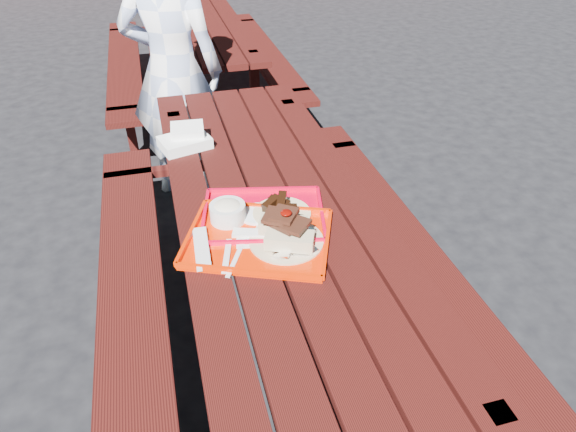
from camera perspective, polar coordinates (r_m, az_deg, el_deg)
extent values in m
plane|color=black|center=(2.41, -0.96, -14.05)|extent=(60.00, 60.00, 0.00)
cube|color=#380E0A|center=(1.88, -10.08, -1.07)|extent=(0.14, 2.40, 0.04)
cube|color=#380E0A|center=(1.89, -5.58, -0.37)|extent=(0.14, 2.40, 0.04)
cube|color=#380E0A|center=(1.91, -1.18, 0.31)|extent=(0.14, 2.40, 0.04)
cube|color=#380E0A|center=(1.95, 3.10, 0.98)|extent=(0.14, 2.40, 0.04)
cube|color=#380E0A|center=(2.00, 7.21, 1.61)|extent=(0.14, 2.40, 0.04)
cube|color=#380E0A|center=(2.08, -16.96, -8.92)|extent=(0.25, 2.40, 0.04)
cube|color=#380E0A|center=(2.87, -16.57, -0.64)|extent=(0.06, 0.06, 0.42)
cube|color=#380E0A|center=(2.28, 13.24, -3.68)|extent=(0.25, 2.40, 0.04)
cube|color=#380E0A|center=(3.02, 5.71, 2.73)|extent=(0.06, 0.06, 0.42)
cube|color=#380E0A|center=(2.88, -11.67, 4.22)|extent=(0.06, 0.06, 0.75)
cube|color=#380E0A|center=(2.96, -0.03, 5.88)|extent=(0.06, 0.06, 0.75)
cube|color=#380E0A|center=(2.87, -5.84, 6.03)|extent=(1.40, 0.06, 0.04)
cube|color=#380E0A|center=(4.46, -14.69, 20.05)|extent=(0.14, 2.40, 0.04)
cube|color=#380E0A|center=(4.47, -12.66, 20.34)|extent=(0.14, 2.40, 0.04)
cube|color=#380E0A|center=(4.48, -10.63, 20.60)|extent=(0.14, 2.40, 0.04)
cube|color=#380E0A|center=(4.49, -8.61, 20.84)|extent=(0.14, 2.40, 0.04)
cube|color=#380E0A|center=(4.51, -6.60, 21.05)|extent=(0.14, 2.40, 0.04)
cube|color=#380E0A|center=(4.55, -17.74, 15.85)|extent=(0.25, 2.40, 0.04)
cube|color=#380E0A|center=(3.85, -17.03, 8.88)|extent=(0.06, 0.06, 0.42)
cube|color=#380E0A|center=(5.41, -17.40, 16.44)|extent=(0.06, 0.06, 0.42)
cube|color=#380E0A|center=(4.64, -2.77, 17.79)|extent=(0.25, 2.40, 0.04)
cube|color=#380E0A|center=(3.96, 0.10, 11.21)|extent=(0.06, 0.06, 0.42)
cube|color=#380E0A|center=(5.49, -4.76, 18.11)|extent=(0.06, 0.06, 0.42)
cube|color=#380E0A|center=(3.66, -13.03, 11.07)|extent=(0.06, 0.06, 0.75)
cube|color=#380E0A|center=(3.73, -3.66, 12.31)|extent=(0.06, 0.06, 0.75)
cube|color=#380E0A|center=(5.48, -14.69, 18.91)|extent=(0.06, 0.06, 0.75)
cube|color=#380E0A|center=(5.52, -8.14, 19.77)|extent=(0.06, 0.06, 0.75)
cube|color=#380E0A|center=(3.66, -8.39, 12.52)|extent=(1.40, 0.06, 0.04)
cube|color=#380E0A|center=(5.48, -11.48, 19.92)|extent=(1.40, 0.06, 0.04)
cube|color=red|center=(1.74, -3.30, -2.71)|extent=(0.57, 0.51, 0.01)
cube|color=red|center=(1.88, -2.33, 1.01)|extent=(0.43, 0.19, 0.02)
cube|color=red|center=(1.60, -4.48, -6.19)|extent=(0.43, 0.19, 0.02)
cube|color=red|center=(1.71, 4.34, -2.93)|extent=(0.15, 0.33, 0.02)
cube|color=red|center=(1.79, -10.64, -1.66)|extent=(0.15, 0.33, 0.02)
cylinder|color=tan|center=(1.72, -0.21, -2.73)|extent=(0.25, 0.25, 0.01)
cube|color=tan|center=(1.67, 0.17, -2.71)|extent=(0.17, 0.13, 0.05)
cube|color=tan|center=(1.74, -0.57, -1.06)|extent=(0.17, 0.13, 0.05)
ellipsoid|color=#500602|center=(1.65, -0.22, 0.73)|extent=(0.04, 0.04, 0.02)
cylinder|color=silver|center=(1.82, -6.71, 0.39)|extent=(0.13, 0.13, 0.06)
ellipsoid|color=beige|center=(1.81, -6.75, 0.89)|extent=(0.11, 0.11, 0.05)
cylinder|color=white|center=(1.85, -3.51, 0.24)|extent=(0.13, 0.13, 0.01)
cube|color=silver|center=(1.71, -9.57, -3.54)|extent=(0.06, 0.21, 0.02)
cube|color=silver|center=(1.67, -6.80, -4.41)|extent=(0.06, 0.17, 0.01)
cube|color=silver|center=(1.66, -5.82, -4.76)|extent=(0.09, 0.17, 0.01)
cube|color=silver|center=(1.72, -4.87, -3.02)|extent=(0.06, 0.06, 0.00)
cube|color=red|center=(1.85, -2.75, -0.14)|extent=(0.48, 0.41, 0.01)
cube|color=red|center=(1.98, -2.78, 2.93)|extent=(0.41, 0.10, 0.02)
cube|color=red|center=(1.71, -2.75, -2.90)|extent=(0.41, 0.10, 0.02)
cube|color=red|center=(1.85, 3.74, 0.38)|extent=(0.08, 0.32, 0.02)
cube|color=red|center=(1.86, -9.25, 0.07)|extent=(0.08, 0.32, 0.02)
cube|color=silver|center=(1.85, -1.28, 0.14)|extent=(0.17, 0.17, 0.01)
cylinder|color=#CAB384|center=(1.84, -0.69, 0.33)|extent=(0.21, 0.21, 0.01)
cylinder|color=white|center=(1.82, -6.68, 0.24)|extent=(0.10, 0.10, 0.05)
cylinder|color=white|center=(1.81, -6.74, 1.02)|extent=(0.11, 0.11, 0.01)
cube|color=silver|center=(1.75, -3.38, -1.98)|extent=(0.18, 0.10, 0.01)
cube|color=#B2CAC2|center=(1.76, 1.28, -1.81)|extent=(0.05, 0.05, 0.00)
cube|color=white|center=(2.36, -11.39, 8.02)|extent=(0.24, 0.20, 0.05)
cube|color=white|center=(2.36, -11.12, 9.32)|extent=(0.15, 0.13, 0.04)
imported|color=#9EAED7|center=(3.15, -12.65, 15.45)|extent=(0.68, 0.56, 1.60)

